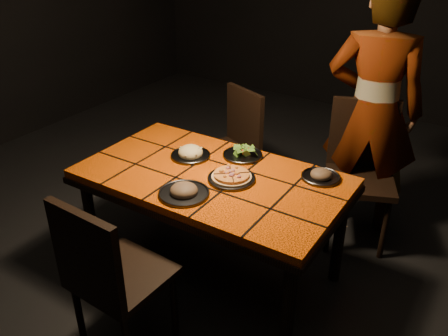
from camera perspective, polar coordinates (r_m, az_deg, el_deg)
The scene contains 11 objects.
room_shell at distance 2.60m, azimuth -1.70°, elevation 13.87°, with size 6.04×7.04×3.08m.
dining_table at distance 2.92m, azimuth -1.47°, elevation -2.12°, with size 1.62×0.92×0.75m.
chair_near at distance 2.49m, azimuth -13.77°, elevation -12.15°, with size 0.46×0.46×0.98m.
chair_far_left at distance 3.80m, azimuth 1.17°, elevation 3.31°, with size 0.56×0.56×0.95m.
chair_far_right at distance 3.49m, azimuth 16.09°, elevation 0.58°, with size 0.60×0.60×1.03m.
diner at distance 3.49m, azimuth 17.50°, elevation 6.50°, with size 0.68×0.44×1.85m, color brown.
plate_pizza at distance 2.81m, azimuth 0.91°, elevation -1.11°, with size 0.34×0.34×0.04m.
plate_pasta at distance 3.08m, azimuth -4.04°, elevation 1.75°, with size 0.26×0.26×0.08m.
plate_salad at distance 3.08m, azimuth 2.28°, elevation 1.83°, with size 0.26×0.26×0.07m.
plate_mushroom_a at distance 2.67m, azimuth -4.85°, elevation -2.76°, with size 0.29×0.29×0.09m.
plate_mushroom_b at distance 2.88m, azimuth 11.59°, elevation -0.86°, with size 0.23×0.23×0.08m.
Camera 1 is at (1.42, -2.08, 2.14)m, focal length 38.00 mm.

